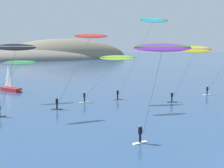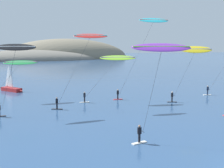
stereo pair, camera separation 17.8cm
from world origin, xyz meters
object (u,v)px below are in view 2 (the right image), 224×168
kitesurfer_yellow (194,53)px  kitesurfer_lime (116,60)px  kitesurfer_black (15,52)px  kitesurfer_red (88,42)px  kitesurfer_purple (160,54)px  kitesurfer_green (18,65)px  kitesurfer_cyan (151,26)px  sailboat_near (12,88)px

kitesurfer_yellow → kitesurfer_lime: (-11.30, 4.19, -1.14)m
kitesurfer_black → kitesurfer_red: 9.74m
kitesurfer_lime → kitesurfer_purple: size_ratio=0.97×
kitesurfer_black → kitesurfer_green: bearing=87.2°
kitesurfer_purple → kitesurfer_red: (-2.63, 15.80, 1.23)m
kitesurfer_yellow → kitesurfer_cyan: 8.20m
sailboat_near → kitesurfer_lime: 23.16m
kitesurfer_green → kitesurfer_red: size_ratio=0.75×
kitesurfer_yellow → kitesurfer_cyan: (-4.89, 4.97, 4.30)m
kitesurfer_black → kitesurfer_red: (9.58, 1.14, 1.30)m
sailboat_near → kitesurfer_lime: bearing=-46.3°
kitesurfer_green → kitesurfer_red: kitesurfer_red is taller
sailboat_near → kitesurfer_green: size_ratio=0.72×
kitesurfer_black → kitesurfer_yellow: bearing=-0.3°
kitesurfer_red → sailboat_near: bearing=118.3°
kitesurfer_yellow → sailboat_near: bearing=142.7°
kitesurfer_red → kitesurfer_lime: bearing=29.2°
kitesurfer_purple → kitesurfer_black: bearing=129.8°
kitesurfer_purple → kitesurfer_cyan: kitesurfer_cyan is taller
kitesurfer_lime → kitesurfer_yellow: bearing=-20.3°
kitesurfer_green → kitesurfer_purple: bearing=-64.4°
kitesurfer_lime → kitesurfer_black: kitesurfer_black is taller
sailboat_near → kitesurfer_lime: size_ratio=0.65×
kitesurfer_green → kitesurfer_lime: bearing=-22.1°
sailboat_near → kitesurfer_red: (10.29, -19.10, 8.65)m
kitesurfer_green → kitesurfer_red: bearing=-43.7°
sailboat_near → kitesurfer_black: size_ratio=0.63×
kitesurfer_purple → kitesurfer_green: 27.25m
kitesurfer_purple → kitesurfer_yellow: bearing=46.3°
kitesurfer_purple → kitesurfer_cyan: (8.96, 19.48, 3.91)m
kitesurfer_black → sailboat_near: bearing=92.0°
kitesurfer_cyan → kitesurfer_green: 22.17m
sailboat_near → kitesurfer_purple: bearing=-69.7°
kitesurfer_green → kitesurfer_cyan: bearing=-13.6°
kitesurfer_cyan → kitesurfer_green: bearing=166.4°
kitesurfer_purple → kitesurfer_black: 19.08m
kitesurfer_black → kitesurfer_red: bearing=6.8°
sailboat_near → kitesurfer_yellow: 34.38m
kitesurfer_purple → kitesurfer_green: bearing=115.6°
kitesurfer_lime → kitesurfer_green: kitesurfer_lime is taller
kitesurfer_yellow → kitesurfer_lime: kitesurfer_yellow is taller
kitesurfer_yellow → kitesurfer_green: bearing=158.7°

